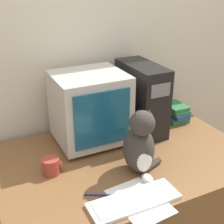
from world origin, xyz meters
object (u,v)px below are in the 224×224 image
object	(u,v)px
mug	(52,166)
crt_monitor	(90,108)
computer_tower	(141,98)
book_stack	(175,113)
keyboard	(134,201)
cat	(139,145)
pen	(99,195)

from	to	relation	value
mug	crt_monitor	bearing A→B (deg)	35.64
computer_tower	book_stack	xyz separation A→B (m)	(0.29, 0.01, -0.16)
keyboard	mug	xyz separation A→B (m)	(-0.27, 0.38, 0.03)
computer_tower	mug	world-z (taller)	computer_tower
cat	keyboard	bearing A→B (deg)	-123.45
pen	computer_tower	bearing A→B (deg)	43.66
cat	mug	world-z (taller)	cat
keyboard	crt_monitor	bearing A→B (deg)	86.44
crt_monitor	cat	size ratio (longest dim) A/B	1.20
crt_monitor	cat	xyz separation A→B (m)	(0.10, -0.41, -0.06)
keyboard	book_stack	size ratio (longest dim) A/B	2.20
computer_tower	keyboard	bearing A→B (deg)	-122.83
book_stack	computer_tower	bearing A→B (deg)	-177.53
book_stack	pen	size ratio (longest dim) A/B	1.54
crt_monitor	mug	bearing A→B (deg)	-144.36
cat	book_stack	xyz separation A→B (m)	(0.54, 0.42, -0.10)
computer_tower	pen	world-z (taller)	computer_tower
cat	mug	xyz separation A→B (m)	(-0.41, 0.18, -0.11)
keyboard	book_stack	bearing A→B (deg)	42.25
keyboard	pen	bearing A→B (deg)	137.87
cat	mug	size ratio (longest dim) A/B	3.73
computer_tower	mug	size ratio (longest dim) A/B	4.59
cat	pen	bearing A→B (deg)	-160.63
crt_monitor	mug	distance (m)	0.42
book_stack	cat	bearing A→B (deg)	-142.25
computer_tower	pen	bearing A→B (deg)	-136.34
crt_monitor	keyboard	bearing A→B (deg)	-93.56
crt_monitor	computer_tower	distance (m)	0.36
computer_tower	mug	bearing A→B (deg)	-161.37
cat	pen	size ratio (longest dim) A/B	2.85
pen	cat	bearing A→B (deg)	17.93
computer_tower	mug	xyz separation A→B (m)	(-0.67, -0.22, -0.18)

